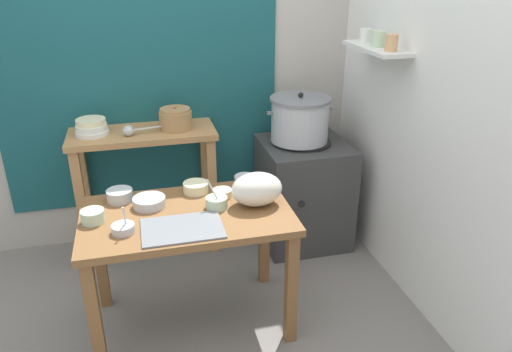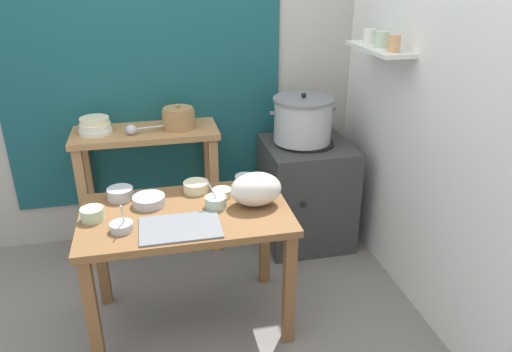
# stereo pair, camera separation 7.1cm
# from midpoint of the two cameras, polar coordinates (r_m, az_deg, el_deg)

# --- Properties ---
(ground_plane) EXTENTS (9.00, 9.00, 0.00)m
(ground_plane) POSITION_cam_midpoint_polar(r_m,az_deg,el_deg) (3.02, -8.41, -16.07)
(ground_plane) COLOR gray
(wall_back) EXTENTS (4.40, 0.12, 2.60)m
(wall_back) POSITION_cam_midpoint_polar(r_m,az_deg,el_deg) (3.48, -10.42, 13.24)
(wall_back) COLOR #B2ADA3
(wall_back) RESTS_ON ground
(wall_right) EXTENTS (0.30, 3.20, 2.60)m
(wall_right) POSITION_cam_midpoint_polar(r_m,az_deg,el_deg) (3.02, 17.32, 10.90)
(wall_right) COLOR white
(wall_right) RESTS_ON ground
(prep_table) EXTENTS (1.10, 0.66, 0.72)m
(prep_table) POSITION_cam_midpoint_polar(r_m,az_deg,el_deg) (2.64, -8.80, -6.38)
(prep_table) COLOR brown
(prep_table) RESTS_ON ground
(back_shelf_table) EXTENTS (0.96, 0.40, 0.90)m
(back_shelf_table) POSITION_cam_midpoint_polar(r_m,az_deg,el_deg) (3.39, -13.52, 1.62)
(back_shelf_table) COLOR #B27F4C
(back_shelf_table) RESTS_ON ground
(stove_block) EXTENTS (0.60, 0.61, 0.78)m
(stove_block) POSITION_cam_midpoint_polar(r_m,az_deg,el_deg) (3.56, 5.00, -1.85)
(stove_block) COLOR #383838
(stove_block) RESTS_ON ground
(steamer_pot) EXTENTS (0.47, 0.42, 0.34)m
(steamer_pot) POSITION_cam_midpoint_polar(r_m,az_deg,el_deg) (3.36, 4.58, 6.70)
(steamer_pot) COLOR #B7BABF
(steamer_pot) RESTS_ON stove_block
(clay_pot) EXTENTS (0.22, 0.22, 0.16)m
(clay_pot) POSITION_cam_midpoint_polar(r_m,az_deg,el_deg) (3.30, -10.07, 6.66)
(clay_pot) COLOR #A37A4C
(clay_pot) RESTS_ON back_shelf_table
(bowl_stack_enamel) EXTENTS (0.21, 0.21, 0.11)m
(bowl_stack_enamel) POSITION_cam_midpoint_polar(r_m,az_deg,el_deg) (3.32, -19.41, 5.44)
(bowl_stack_enamel) COLOR silver
(bowl_stack_enamel) RESTS_ON back_shelf_table
(ladle) EXTENTS (0.29, 0.09, 0.07)m
(ladle) POSITION_cam_midpoint_polar(r_m,az_deg,el_deg) (3.23, -15.20, 5.20)
(ladle) COLOR #B7BABF
(ladle) RESTS_ON back_shelf_table
(serving_tray) EXTENTS (0.40, 0.28, 0.01)m
(serving_tray) POSITION_cam_midpoint_polar(r_m,az_deg,el_deg) (2.43, -9.51, -6.12)
(serving_tray) COLOR slate
(serving_tray) RESTS_ON prep_table
(plastic_bag) EXTENTS (0.28, 0.20, 0.18)m
(plastic_bag) POSITION_cam_midpoint_polar(r_m,az_deg,el_deg) (2.59, -0.69, -1.57)
(plastic_bag) COLOR silver
(plastic_bag) RESTS_ON prep_table
(prep_bowl_0) EXTENTS (0.18, 0.18, 0.05)m
(prep_bowl_0) POSITION_cam_midpoint_polar(r_m,az_deg,el_deg) (2.68, -13.23, -2.95)
(prep_bowl_0) COLOR #B7BABF
(prep_bowl_0) RESTS_ON prep_table
(prep_bowl_1) EXTENTS (0.11, 0.11, 0.15)m
(prep_bowl_1) POSITION_cam_midpoint_polar(r_m,az_deg,el_deg) (2.46, -16.20, -5.92)
(prep_bowl_1) COLOR #B7BABF
(prep_bowl_1) RESTS_ON prep_table
(prep_bowl_2) EXTENTS (0.14, 0.14, 0.06)m
(prep_bowl_2) POSITION_cam_midpoint_polar(r_m,az_deg,el_deg) (2.79, -7.84, -1.29)
(prep_bowl_2) COLOR beige
(prep_bowl_2) RESTS_ON prep_table
(prep_bowl_3) EXTENTS (0.12, 0.12, 0.17)m
(prep_bowl_3) POSITION_cam_midpoint_polar(r_m,az_deg,el_deg) (2.60, -5.45, -3.07)
(prep_bowl_3) COLOR #B7D1AD
(prep_bowl_3) RESTS_ON prep_table
(prep_bowl_4) EXTENTS (0.14, 0.14, 0.06)m
(prep_bowl_4) POSITION_cam_midpoint_polar(r_m,az_deg,el_deg) (2.78, -16.48, -2.15)
(prep_bowl_4) COLOR #B7BABF
(prep_bowl_4) RESTS_ON prep_table
(prep_bowl_5) EXTENTS (0.12, 0.12, 0.07)m
(prep_bowl_5) POSITION_cam_midpoint_polar(r_m,az_deg,el_deg) (2.60, -19.44, -4.45)
(prep_bowl_5) COLOR #B7D1AD
(prep_bowl_5) RESTS_ON prep_table
(prep_bowl_6) EXTENTS (0.11, 0.11, 0.04)m
(prep_bowl_6) POSITION_cam_midpoint_polar(r_m,az_deg,el_deg) (2.72, -4.76, -2.00)
(prep_bowl_6) COLOR beige
(prep_bowl_6) RESTS_ON prep_table
(prep_bowl_7) EXTENTS (0.12, 0.12, 0.06)m
(prep_bowl_7) POSITION_cam_midpoint_polar(r_m,az_deg,el_deg) (2.83, -2.02, -0.56)
(prep_bowl_7) COLOR #B7BABF
(prep_bowl_7) RESTS_ON prep_table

